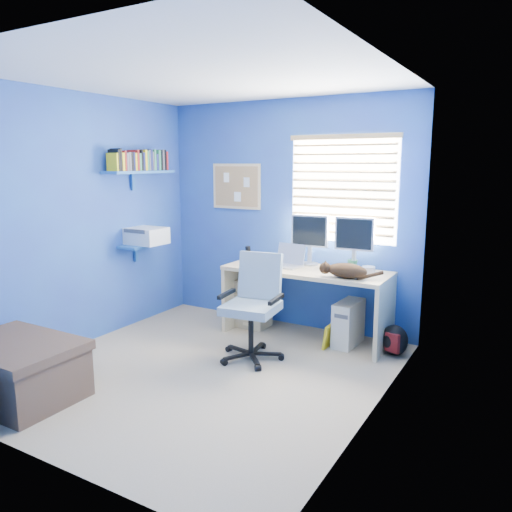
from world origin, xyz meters
The scene contains 23 objects.
floor centered at (0.00, 0.00, 0.00)m, with size 3.00×3.20×0.00m, color tan.
ceiling centered at (0.00, 0.00, 2.50)m, with size 3.00×3.20×0.00m, color white.
wall_back centered at (0.00, 1.60, 1.25)m, with size 3.00×0.01×2.50m, color #2D429F.
wall_front centered at (0.00, -1.60, 1.25)m, with size 3.00×0.01×2.50m, color #2D429F.
wall_left centered at (-1.50, 0.00, 1.25)m, with size 0.01×3.20×2.50m, color #2D429F.
wall_right centered at (1.50, 0.00, 1.25)m, with size 0.01×3.20×2.50m, color #2D429F.
desk centered at (0.40, 1.26, 0.37)m, with size 1.71×0.65×0.74m, color #DAB47F.
laptop centered at (0.16, 1.25, 0.85)m, with size 0.33×0.26×0.22m, color silver.
monitor_left centered at (0.35, 1.46, 1.01)m, with size 0.40×0.12×0.54m, color silver.
monitor_right centered at (0.83, 1.48, 1.01)m, with size 0.40×0.12×0.54m, color silver.
phone centered at (-0.33, 1.31, 0.82)m, with size 0.09×0.11×0.17m, color black.
mug centered at (0.82, 1.46, 0.79)m, with size 0.10×0.09×0.10m, color #2D7C51.
cd_spindle centered at (1.02, 1.37, 0.78)m, with size 0.13×0.13×0.07m, color silver.
cat centered at (0.90, 1.07, 0.81)m, with size 0.40×0.21×0.14m, color black.
tower_pc centered at (0.87, 1.27, 0.23)m, with size 0.19×0.44×0.45m, color beige.
drawer_boxes centered at (-0.25, 1.28, 0.27)m, with size 0.35×0.28×0.54m, color tan.
yellow_book centered at (0.73, 1.07, 0.12)m, with size 0.03×0.17×0.24m, color yellow.
backpack centered at (1.35, 1.22, 0.15)m, with size 0.26×0.20×0.30m, color black.
bed_corner centered at (-0.98, -1.13, 0.23)m, with size 0.94×0.67×0.45m, color brown.
office_chair centered at (0.20, 0.50, 0.37)m, with size 0.64×0.64×0.98m.
window_blinds centered at (0.65, 1.57, 1.55)m, with size 1.15×0.05×1.10m.
corkboard centered at (-0.65, 1.58, 1.55)m, with size 0.64×0.02×0.52m.
wall_shelves centered at (-1.35, 0.75, 1.43)m, with size 0.42×0.90×1.05m.
Camera 1 is at (2.47, -3.37, 1.82)m, focal length 35.00 mm.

